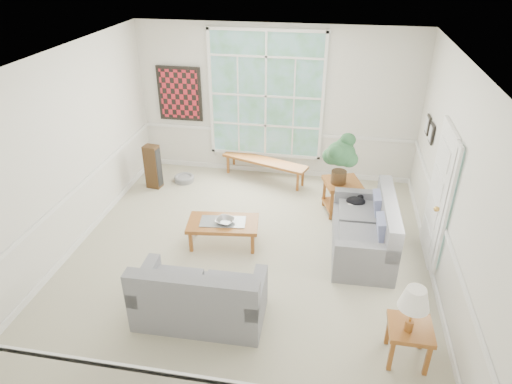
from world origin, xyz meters
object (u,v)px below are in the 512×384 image
end_table (341,197)px  side_table (407,343)px  loveseat_front (200,290)px  coffee_table (223,233)px  loveseat_right (363,226)px

end_table → side_table: bearing=-75.9°
loveseat_front → coffee_table: bearing=92.5°
coffee_table → side_table: size_ratio=2.21×
coffee_table → side_table: bearing=-42.4°
loveseat_right → coffee_table: (-2.17, -0.20, -0.26)m
loveseat_right → coffee_table: loveseat_right is taller
loveseat_right → loveseat_front: 2.76m
coffee_table → side_table: 3.23m
loveseat_front → side_table: loveseat_front is taller
coffee_table → end_table: (1.83, 1.35, 0.10)m
loveseat_right → side_table: bearing=-78.7°
loveseat_front → coffee_table: (-0.10, 1.63, -0.23)m
loveseat_right → side_table: 2.13m
coffee_table → side_table: side_table is taller
loveseat_right → loveseat_front: (-2.07, -1.83, -0.03)m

